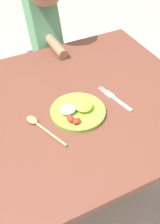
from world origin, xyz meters
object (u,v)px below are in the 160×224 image
(fork, at_px, (115,99))
(spoon, at_px, (39,125))
(plate, at_px, (78,111))
(person, at_px, (46,47))

(fork, distance_m, spoon, 0.35)
(plate, height_order, fork, plate)
(spoon, bearing_deg, plate, -110.55)
(fork, distance_m, person, 0.65)
(plate, xyz_separation_m, person, (0.11, 0.64, -0.08))
(fork, xyz_separation_m, person, (-0.07, 0.64, -0.07))
(plate, height_order, spoon, plate)
(fork, xyz_separation_m, spoon, (-0.35, -0.00, 0.00))
(fork, relative_size, spoon, 0.93)
(fork, bearing_deg, spoon, 78.63)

